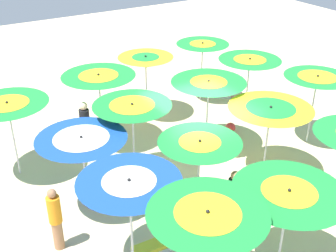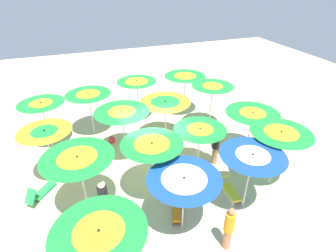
{
  "view_description": "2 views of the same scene",
  "coord_description": "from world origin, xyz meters",
  "px_view_note": "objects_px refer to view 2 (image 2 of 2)",
  "views": [
    {
      "loc": [
        6.2,
        8.61,
        7.23
      ],
      "look_at": [
        0.05,
        -1.62,
        0.82
      ],
      "focal_mm": 46.58,
      "sensor_mm": 36.0,
      "label": 1
    },
    {
      "loc": [
        8.64,
        -2.51,
        7.29
      ],
      "look_at": [
        -1.08,
        0.98,
        1.15
      ],
      "focal_mm": 28.41,
      "sensor_mm": 36.0,
      "label": 2
    }
  ],
  "objects_px": {
    "beach_umbrella_7": "(184,182)",
    "lounger_1": "(230,190)",
    "beach_umbrella_0": "(42,107)",
    "lounger_3": "(57,133)",
    "beachgoer_0": "(216,146)",
    "beach_umbrella_11": "(252,160)",
    "lounger_0": "(177,209)",
    "beach_umbrella_4": "(89,97)",
    "beach_umbrella_15": "(280,137)",
    "beach_umbrella_13": "(212,90)",
    "lounger_2": "(42,192)",
    "beach_umbrella_10": "(200,133)",
    "beachgoer_1": "(229,228)",
    "beachgoer_2": "(104,203)",
    "beach_umbrella_9": "(165,105)",
    "beach_ball": "(112,140)",
    "beach_umbrella_6": "(152,149)",
    "beach_umbrella_8": "(137,85)",
    "beach_umbrella_1": "(46,135)",
    "beach_umbrella_12": "(185,79)",
    "beach_umbrella_14": "(252,116)",
    "beach_umbrella_5": "(122,116)",
    "beach_umbrella_2": "(78,162)"
  },
  "relations": [
    {
      "from": "beach_umbrella_1",
      "to": "beachgoer_0",
      "type": "height_order",
      "value": "beach_umbrella_1"
    },
    {
      "from": "beach_umbrella_15",
      "to": "beach_ball",
      "type": "relative_size",
      "value": 6.97
    },
    {
      "from": "lounger_0",
      "to": "beach_umbrella_0",
      "type": "bearing_deg",
      "value": -122.85
    },
    {
      "from": "beach_umbrella_5",
      "to": "lounger_0",
      "type": "bearing_deg",
      "value": 14.48
    },
    {
      "from": "beach_umbrella_1",
      "to": "beachgoer_1",
      "type": "distance_m",
      "value": 6.99
    },
    {
      "from": "beach_umbrella_10",
      "to": "beachgoer_0",
      "type": "bearing_deg",
      "value": 109.05
    },
    {
      "from": "beach_umbrella_6",
      "to": "beach_umbrella_8",
      "type": "bearing_deg",
      "value": 170.94
    },
    {
      "from": "beach_umbrella_1",
      "to": "beachgoer_2",
      "type": "height_order",
      "value": "beach_umbrella_1"
    },
    {
      "from": "beach_umbrella_5",
      "to": "beach_umbrella_13",
      "type": "bearing_deg",
      "value": 100.33
    },
    {
      "from": "beachgoer_1",
      "to": "beachgoer_2",
      "type": "relative_size",
      "value": 0.86
    },
    {
      "from": "beach_umbrella_14",
      "to": "beachgoer_0",
      "type": "bearing_deg",
      "value": -90.46
    },
    {
      "from": "beach_umbrella_9",
      "to": "beach_umbrella_7",
      "type": "bearing_deg",
      "value": -13.05
    },
    {
      "from": "beach_umbrella_10",
      "to": "beach_ball",
      "type": "relative_size",
      "value": 6.28
    },
    {
      "from": "beach_umbrella_6",
      "to": "beach_umbrella_15",
      "type": "relative_size",
      "value": 1.01
    },
    {
      "from": "beach_umbrella_6",
      "to": "beach_umbrella_12",
      "type": "bearing_deg",
      "value": 147.89
    },
    {
      "from": "beach_umbrella_7",
      "to": "lounger_1",
      "type": "relative_size",
      "value": 1.75
    },
    {
      "from": "beach_umbrella_13",
      "to": "lounger_1",
      "type": "relative_size",
      "value": 2.0
    },
    {
      "from": "beach_umbrella_12",
      "to": "beach_umbrella_6",
      "type": "bearing_deg",
      "value": -32.11
    },
    {
      "from": "lounger_3",
      "to": "beach_umbrella_12",
      "type": "bearing_deg",
      "value": 122.38
    },
    {
      "from": "beach_umbrella_0",
      "to": "lounger_2",
      "type": "height_order",
      "value": "beach_umbrella_0"
    },
    {
      "from": "beach_umbrella_6",
      "to": "beach_umbrella_13",
      "type": "bearing_deg",
      "value": 131.14
    },
    {
      "from": "beach_umbrella_14",
      "to": "beach_umbrella_13",
      "type": "bearing_deg",
      "value": -169.1
    },
    {
      "from": "beach_umbrella_9",
      "to": "beach_umbrella_15",
      "type": "bearing_deg",
      "value": 34.71
    },
    {
      "from": "beach_umbrella_4",
      "to": "beach_umbrella_15",
      "type": "relative_size",
      "value": 0.92
    },
    {
      "from": "beach_umbrella_4",
      "to": "beach_umbrella_13",
      "type": "distance_m",
      "value": 5.95
    },
    {
      "from": "beach_umbrella_1",
      "to": "beach_umbrella_10",
      "type": "distance_m",
      "value": 5.65
    },
    {
      "from": "beach_umbrella_11",
      "to": "lounger_0",
      "type": "xyz_separation_m",
      "value": [
        -0.51,
        -2.32,
        -1.88
      ]
    },
    {
      "from": "beach_umbrella_13",
      "to": "beach_umbrella_9",
      "type": "bearing_deg",
      "value": -83.77
    },
    {
      "from": "beach_umbrella_4",
      "to": "beach_umbrella_13",
      "type": "xyz_separation_m",
      "value": [
        1.71,
        5.69,
        0.24
      ]
    },
    {
      "from": "beach_umbrella_7",
      "to": "beachgoer_2",
      "type": "relative_size",
      "value": 1.16
    },
    {
      "from": "beach_umbrella_10",
      "to": "beach_umbrella_11",
      "type": "distance_m",
      "value": 2.33
    },
    {
      "from": "beach_umbrella_2",
      "to": "lounger_2",
      "type": "distance_m",
      "value": 2.84
    },
    {
      "from": "beach_umbrella_11",
      "to": "beachgoer_1",
      "type": "xyz_separation_m",
      "value": [
        1.19,
        -1.39,
        -1.21
      ]
    },
    {
      "from": "lounger_0",
      "to": "beachgoer_0",
      "type": "bearing_deg",
      "value": 150.26
    },
    {
      "from": "beach_umbrella_4",
      "to": "lounger_2",
      "type": "distance_m",
      "value": 4.87
    },
    {
      "from": "lounger_0",
      "to": "lounger_2",
      "type": "height_order",
      "value": "lounger_2"
    },
    {
      "from": "beachgoer_0",
      "to": "beach_umbrella_15",
      "type": "bearing_deg",
      "value": -85.12
    },
    {
      "from": "beach_umbrella_0",
      "to": "lounger_3",
      "type": "xyz_separation_m",
      "value": [
        -0.81,
        0.23,
        -1.91
      ]
    },
    {
      "from": "beach_ball",
      "to": "beach_umbrella_4",
      "type": "bearing_deg",
      "value": -150.14
    },
    {
      "from": "beachgoer_1",
      "to": "beachgoer_2",
      "type": "height_order",
      "value": "beachgoer_2"
    },
    {
      "from": "beach_umbrella_11",
      "to": "beach_umbrella_14",
      "type": "height_order",
      "value": "beach_umbrella_11"
    },
    {
      "from": "beach_umbrella_0",
      "to": "beach_umbrella_8",
      "type": "xyz_separation_m",
      "value": [
        -1.1,
        4.53,
        -0.0
      ]
    },
    {
      "from": "beachgoer_2",
      "to": "beach_ball",
      "type": "xyz_separation_m",
      "value": [
        -4.78,
        0.94,
        -0.84
      ]
    },
    {
      "from": "lounger_1",
      "to": "beachgoer_0",
      "type": "xyz_separation_m",
      "value": [
        -1.87,
        0.33,
        0.69
      ]
    },
    {
      "from": "beach_umbrella_13",
      "to": "beach_umbrella_7",
      "type": "bearing_deg",
      "value": -35.03
    },
    {
      "from": "beach_ball",
      "to": "beach_umbrella_6",
      "type": "bearing_deg",
      "value": 11.91
    },
    {
      "from": "beach_umbrella_12",
      "to": "beach_umbrella_4",
      "type": "bearing_deg",
      "value": -85.21
    },
    {
      "from": "beach_umbrella_14",
      "to": "beachgoer_0",
      "type": "height_order",
      "value": "beach_umbrella_14"
    },
    {
      "from": "beachgoer_1",
      "to": "lounger_0",
      "type": "bearing_deg",
      "value": -139.57
    },
    {
      "from": "beach_umbrella_0",
      "to": "beachgoer_0",
      "type": "relative_size",
      "value": 1.36
    }
  ]
}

